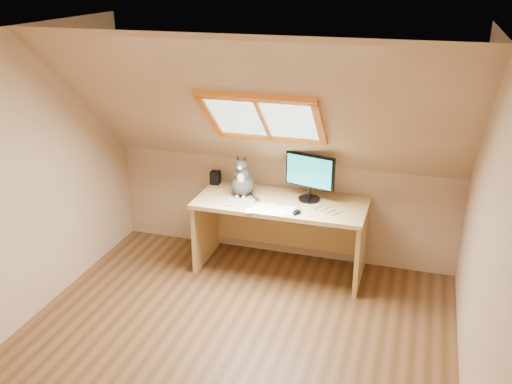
% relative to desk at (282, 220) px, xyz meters
% --- Properties ---
extents(ground, '(3.50, 3.50, 0.00)m').
position_rel_desk_xyz_m(ground, '(-0.08, -1.45, -0.51)').
color(ground, brown).
rests_on(ground, ground).
extents(room_shell, '(3.52, 3.52, 2.41)m').
position_rel_desk_xyz_m(room_shell, '(-0.08, -1.54, 0.92)').
color(room_shell, tan).
rests_on(room_shell, ground).
extents(desk, '(1.62, 0.71, 0.74)m').
position_rel_desk_xyz_m(desk, '(0.00, 0.00, 0.00)').
color(desk, tan).
rests_on(desk, ground).
extents(monitor, '(0.48, 0.21, 0.45)m').
position_rel_desk_xyz_m(monitor, '(0.25, 0.03, 0.49)').
color(monitor, black).
rests_on(monitor, desk).
extents(cat, '(0.25, 0.29, 0.42)m').
position_rel_desk_xyz_m(cat, '(-0.40, -0.02, 0.37)').
color(cat, '#45403D').
rests_on(cat, desk).
extents(desk_speaker, '(0.10, 0.10, 0.13)m').
position_rel_desk_xyz_m(desk_speaker, '(-0.76, 0.18, 0.29)').
color(desk_speaker, black).
rests_on(desk_speaker, desk).
extents(graphics_tablet, '(0.28, 0.22, 0.01)m').
position_rel_desk_xyz_m(graphics_tablet, '(-0.36, -0.24, 0.23)').
color(graphics_tablet, '#B2B2B7').
rests_on(graphics_tablet, desk).
extents(mouse, '(0.10, 0.12, 0.03)m').
position_rel_desk_xyz_m(mouse, '(0.21, -0.31, 0.24)').
color(mouse, black).
rests_on(mouse, desk).
extents(papers, '(0.35, 0.30, 0.01)m').
position_rel_desk_xyz_m(papers, '(-0.03, -0.33, 0.23)').
color(papers, white).
rests_on(papers, desk).
extents(cables, '(0.51, 0.26, 0.01)m').
position_rel_desk_xyz_m(cables, '(0.37, -0.19, 0.23)').
color(cables, silver).
rests_on(cables, desk).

